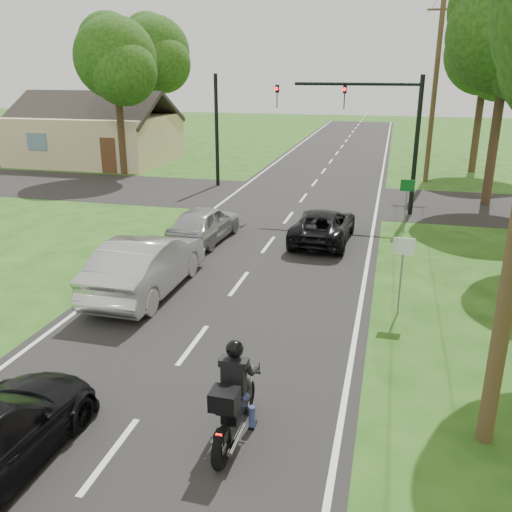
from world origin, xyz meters
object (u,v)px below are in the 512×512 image
at_px(dark_suv, 323,225).
at_px(utility_pole_far, 435,91).
at_px(silver_sedan, 147,264).
at_px(sign_white, 403,257).
at_px(silver_suv, 204,223).
at_px(sign_green, 407,193).
at_px(traffic_signal, 374,119).
at_px(motorcycle_rider, 234,402).

height_order(dark_suv, utility_pole_far, utility_pole_far).
xyz_separation_m(silver_sedan, sign_white, (7.12, 0.21, 0.75)).
relative_size(silver_sedan, sign_white, 2.39).
distance_m(dark_suv, silver_sedan, 7.56).
height_order(dark_suv, silver_suv, silver_suv).
bearing_deg(dark_suv, sign_green, -143.93).
bearing_deg(silver_suv, utility_pole_far, -116.95).
distance_m(dark_suv, sign_white, 6.68).
bearing_deg(traffic_signal, sign_green, -62.62).
relative_size(silver_sedan, sign_green, 2.39).
bearing_deg(traffic_signal, dark_suv, -105.87).
xyz_separation_m(utility_pole_far, sign_white, (-1.50, -19.02, -3.49)).
distance_m(traffic_signal, sign_green, 4.24).
xyz_separation_m(traffic_signal, sign_white, (1.36, -11.02, -2.54)).
bearing_deg(silver_suv, traffic_signal, -128.78).
xyz_separation_m(traffic_signal, utility_pole_far, (2.86, 8.00, 0.95)).
bearing_deg(motorcycle_rider, silver_sedan, 127.76).
distance_m(motorcycle_rider, silver_sedan, 7.28).
relative_size(motorcycle_rider, utility_pole_far, 0.22).
xyz_separation_m(dark_suv, sign_white, (2.79, -5.98, 0.97)).
height_order(motorcycle_rider, silver_suv, motorcycle_rider).
distance_m(dark_suv, utility_pole_far, 14.43).
xyz_separation_m(dark_suv, sign_green, (2.99, 2.02, 0.97)).
xyz_separation_m(utility_pole_far, sign_green, (-1.30, -11.02, -3.49)).
bearing_deg(dark_suv, silver_sedan, 57.14).
bearing_deg(silver_sedan, traffic_signal, -116.95).
height_order(silver_suv, sign_white, sign_white).
bearing_deg(silver_sedan, utility_pole_far, -113.94).
height_order(utility_pole_far, sign_white, utility_pole_far).
xyz_separation_m(silver_sedan, utility_pole_far, (8.62, 19.23, 4.23)).
height_order(silver_suv, traffic_signal, traffic_signal).
bearing_deg(traffic_signal, utility_pole_far, 70.32).
relative_size(dark_suv, utility_pole_far, 0.44).
bearing_deg(traffic_signal, silver_suv, -133.24).
distance_m(silver_suv, utility_pole_far, 17.15).
bearing_deg(sign_green, silver_suv, -156.91).
distance_m(silver_suv, sign_green, 8.03).
bearing_deg(motorcycle_rider, silver_suv, 112.95).
bearing_deg(silver_suv, motorcycle_rider, 116.25).
height_order(sign_white, sign_green, same).
height_order(silver_sedan, traffic_signal, traffic_signal).
xyz_separation_m(silver_suv, sign_white, (7.14, -4.87, 0.89)).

